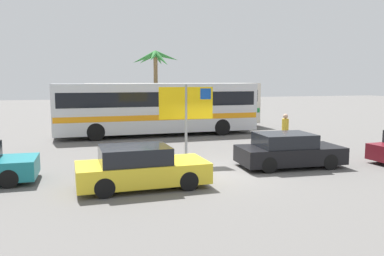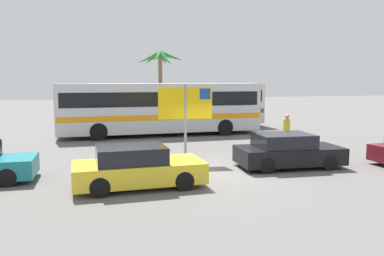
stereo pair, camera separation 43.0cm
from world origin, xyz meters
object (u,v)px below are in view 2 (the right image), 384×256
Objects in this scene: bus_front_coach at (160,106)px; pedestrian_crossing_lot at (287,129)px; ferry_sign at (186,106)px; car_yellow at (137,167)px; bus_rear_coach at (178,103)px; car_black at (288,151)px.

bus_front_coach reaches higher than pedestrian_crossing_lot.
ferry_sign is at bearing -93.80° from bus_front_coach.
car_yellow is at bearing -120.58° from ferry_sign.
pedestrian_crossing_lot is at bearing -75.84° from bus_rear_coach.
bus_rear_coach is 15.70m from car_yellow.
car_yellow is at bearing -104.82° from bus_front_coach.
bus_rear_coach is at bearing 59.70° from bus_front_coach.
car_black is at bearing -85.75° from bus_rear_coach.
car_black is (2.99, -10.22, -1.15)m from bus_front_coach.
bus_rear_coach is 13.69m from car_black.
car_yellow is 8.79m from pedestrian_crossing_lot.
ferry_sign is 4.37m from car_black.
pedestrian_crossing_lot is (4.65, -7.18, -0.72)m from bus_front_coach.
bus_front_coach is 11.90m from car_yellow.
car_yellow is at bearing -108.65° from bus_rear_coach.
car_black is at bearing -20.97° from ferry_sign.
pedestrian_crossing_lot is (2.67, -10.57, -0.72)m from bus_rear_coach.
bus_rear_coach is at bearing 98.38° from car_black.
bus_rear_coach reaches higher than car_yellow.
bus_front_coach is 8.33m from ferry_sign.
pedestrian_crossing_lot is (5.20, 1.11, -1.26)m from ferry_sign.
bus_front_coach reaches higher than car_black.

